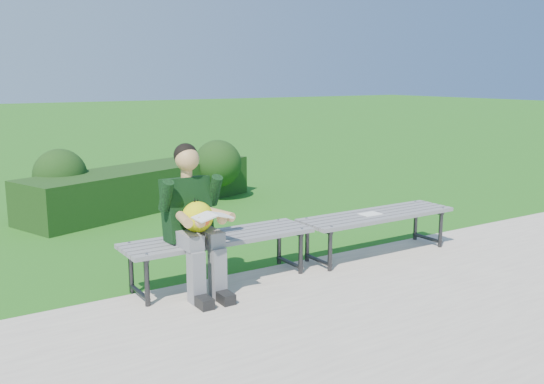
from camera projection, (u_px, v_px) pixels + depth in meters
ground at (257, 271)px, 6.01m from camera, size 80.00×80.00×0.00m
walkway at (377, 332)px, 4.56m from camera, size 30.00×3.50×0.02m
hedge at (143, 182)px, 8.84m from camera, size 3.75×2.08×0.94m
bench_left at (219, 241)px, 5.55m from camera, size 1.80×0.50×0.46m
bench_right at (377, 218)px, 6.45m from camera, size 1.80×0.50×0.46m
seated_boy at (193, 216)px, 5.25m from camera, size 0.56×0.76×1.31m
paper_sheet at (370, 214)px, 6.39m from camera, size 0.22×0.16×0.01m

